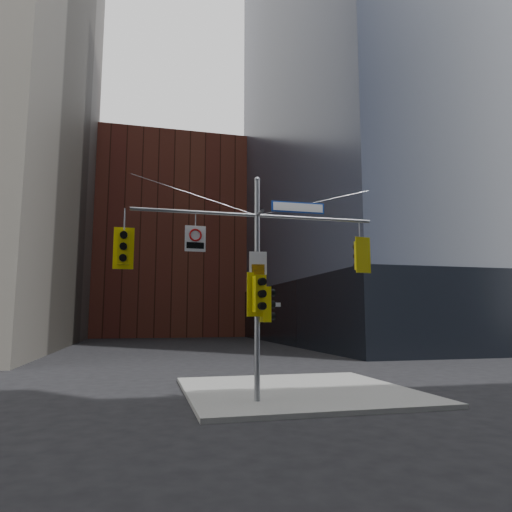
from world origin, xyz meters
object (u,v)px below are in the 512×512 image
signal_assembly (257,264)px  traffic_light_west_arm (123,247)px  street_sign_blade (298,207)px  traffic_light_pole_side (267,304)px  traffic_light_pole_front (259,294)px  regulatory_sign_arm (195,238)px  traffic_light_east_arm (360,255)px

signal_assembly → traffic_light_west_arm: bearing=179.8°
street_sign_blade → traffic_light_pole_side: bearing=179.9°
signal_assembly → traffic_light_pole_front: bearing=-90.3°
signal_assembly → traffic_light_pole_front: size_ratio=5.76×
regulatory_sign_arm → traffic_light_pole_front: bearing=-10.7°
signal_assembly → regulatory_sign_arm: 2.13m
signal_assembly → traffic_light_east_arm: 3.64m
traffic_light_west_arm → street_sign_blade: 5.76m
traffic_light_west_arm → traffic_light_pole_side: 4.77m
street_sign_blade → regulatory_sign_arm: size_ratio=2.26×
signal_assembly → traffic_light_east_arm: (3.62, 0.00, 0.38)m
traffic_light_west_arm → regulatory_sign_arm: regulatory_sign_arm is taller
traffic_light_west_arm → regulatory_sign_arm: 2.18m
traffic_light_west_arm → traffic_light_east_arm: traffic_light_west_arm is taller
signal_assembly → traffic_light_pole_side: 1.34m
signal_assembly → traffic_light_west_arm: signal_assembly is taller
street_sign_blade → traffic_light_west_arm: bearing=-179.7°
traffic_light_west_arm → traffic_light_east_arm: 7.76m
traffic_light_west_arm → traffic_light_pole_front: traffic_light_west_arm is taller
traffic_light_pole_side → street_sign_blade: (1.08, -0.01, 3.23)m
traffic_light_west_arm → street_sign_blade: (5.55, -0.01, 1.55)m
regulatory_sign_arm → signal_assembly: bearing=-3.1°
traffic_light_east_arm → traffic_light_pole_front: traffic_light_east_arm is taller
signal_assembly → regulatory_sign_arm: signal_assembly is taller
regulatory_sign_arm → street_sign_blade: bearing=-3.3°
traffic_light_pole_front → regulatory_sign_arm: regulatory_sign_arm is taller
traffic_light_west_arm → traffic_light_pole_side: size_ratio=1.14×
traffic_light_west_arm → regulatory_sign_arm: bearing=-1.7°
street_sign_blade → regulatory_sign_arm: 3.60m
signal_assembly → traffic_light_east_arm: bearing=0.0°
traffic_light_pole_front → street_sign_blade: (1.41, 0.27, 2.92)m
traffic_light_east_arm → street_sign_blade: (-2.21, 0.00, 1.55)m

